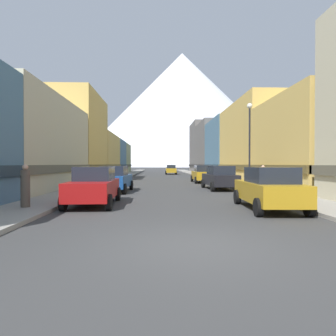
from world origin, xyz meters
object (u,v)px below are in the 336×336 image
Objects in this scene: car_right_0 at (269,188)px; car_right_1 at (220,178)px; potted_plant_1 at (90,179)px; car_right_2 at (203,174)px; streetlamp_right at (250,133)px; pedestrian_0 at (25,187)px; car_left_1 at (115,179)px; pedestrian_1 at (263,179)px; car_left_0 at (94,186)px; car_driving_0 at (171,169)px; potted_plant_0 at (89,179)px.

car_right_1 is at bearing 89.97° from car_right_0.
car_right_1 is 5.58× the size of potted_plant_1.
potted_plant_1 is at bearing -163.78° from car_right_2.
pedestrian_0 is at bearing -148.20° from streetlamp_right.
streetlamp_right is at bearing -53.99° from car_right_1.
streetlamp_right is (1.55, 7.32, 3.09)m from car_right_0.
car_left_1 is 12.23m from car_right_2.
pedestrian_0 is at bearing -137.16° from car_right_1.
potted_plant_1 is at bearing 155.47° from car_right_1.
potted_plant_1 is at bearing 151.73° from pedestrian_1.
car_right_1 and car_right_2 have the same top height.
car_left_1 is (-0.00, 6.24, 0.00)m from car_left_0.
car_left_1 is 10.99m from car_right_0.
potted_plant_1 is 14.28m from pedestrian_0.
car_left_0 is at bearing -115.67° from car_right_2.
car_right_2 is 20.09m from pedestrian_0.
car_driving_0 is 5.69× the size of potted_plant_0.
car_left_0 is 11.48m from pedestrian_1.
car_left_0 is at bearing -151.09° from pedestrian_1.
pedestrian_0 is at bearing -120.02° from car_right_2.
car_left_0 reaches higher than potted_plant_1.
car_driving_0 is (-2.20, 24.15, 0.00)m from car_right_2.
car_right_1 is at bearing 42.84° from pedestrian_0.
car_left_1 is at bearing 133.73° from car_right_0.
streetlamp_right is at bearing -28.12° from potted_plant_0.
pedestrian_0 is (0.75, -13.79, 0.40)m from potted_plant_0.
pedestrian_1 is at bearing 28.91° from car_left_0.
car_right_0 is at bearing -12.63° from car_left_0.
pedestrian_1 reaches higher than car_right_2.
potted_plant_1 is (-3.20, 6.43, -0.35)m from car_left_1.
car_left_1 is at bearing 90.01° from car_left_0.
potted_plant_0 is 0.46× the size of pedestrian_1.
potted_plant_1 is at bearing 104.16° from car_left_0.
pedestrian_0 is 14.39m from pedestrian_1.
car_right_0 is 8.09m from streetlamp_right.
car_right_1 is 1.02× the size of car_driving_0.
streetlamp_right is (12.35, -7.06, 3.44)m from potted_plant_1.
pedestrian_0 is at bearing -147.25° from car_left_0.
car_right_0 reaches higher than potted_plant_1.
pedestrian_1 reaches higher than potted_plant_1.
car_right_0 is 0.76× the size of streetlamp_right.
pedestrian_0 is at bearing -86.89° from potted_plant_0.
car_left_1 and car_driving_0 have the same top height.
car_right_0 is at bearing -52.20° from potted_plant_0.
car_right_1 is 3.29m from pedestrian_1.
car_left_0 is 0.76× the size of streetlamp_right.
car_right_0 is 17.62m from potted_plant_0.
pedestrian_1 is 3.19m from streetlamp_right.
car_right_0 is at bearing -53.10° from potted_plant_1.
car_driving_0 is at bearing 79.30° from pedestrian_0.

